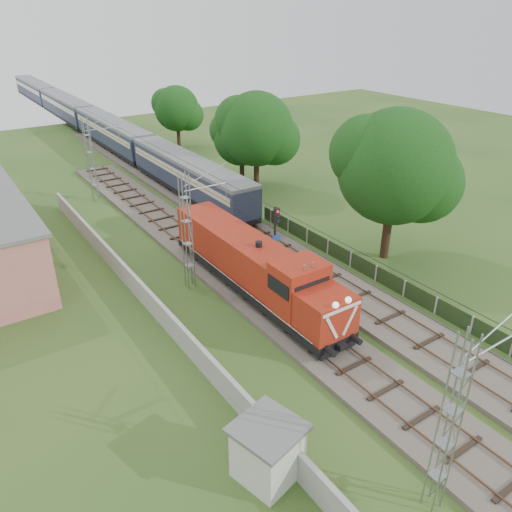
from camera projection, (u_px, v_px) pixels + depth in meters
ground at (345, 365)px, 26.55m from camera, size 140.00×140.00×0.00m
track_main at (269, 303)px, 31.66m from camera, size 4.20×70.00×0.45m
track_side at (230, 221)px, 43.78m from camera, size 4.20×80.00×0.45m
catenary at (188, 232)px, 32.15m from camera, size 3.31×70.00×8.00m
boundary_wall at (141, 291)px, 31.87m from camera, size 0.25×40.00×1.50m
fence at (405, 288)px, 32.49m from camera, size 0.12×32.00×1.20m
locomotive at (255, 266)px, 31.96m from camera, size 2.89×16.49×4.19m
coach_rake at (86, 118)px, 72.58m from camera, size 2.89×86.24×3.34m
signal_post at (276, 229)px, 33.80m from camera, size 0.57×0.44×5.12m
relay_hut at (268, 451)px, 19.78m from camera, size 3.06×3.06×2.60m
tree_a at (396, 168)px, 34.85m from camera, size 8.56×8.15×11.09m
tree_b at (257, 130)px, 48.87m from camera, size 7.62×7.25×9.87m
tree_c at (242, 138)px, 51.07m from camera, size 6.12×5.82×7.93m
tree_d at (177, 109)px, 65.07m from camera, size 6.12×5.82×7.93m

